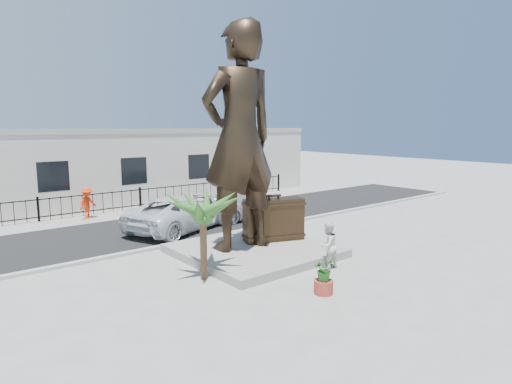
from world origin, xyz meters
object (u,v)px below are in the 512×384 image
Objects in this scene: statue at (239,138)px; car_white at (181,213)px; tourist at (328,245)px; suitcase at (274,219)px.

car_white is at bearing -90.62° from statue.
statue is 4.97m from tourist.
suitcase reaches higher than car_white.
statue reaches higher than suitcase.
suitcase is 3.17m from tourist.
statue is 5.07× the size of tourist.
statue is 3.69m from suitcase.
statue is 6.16m from car_white.
suitcase reaches higher than tourist.
statue is at bearing -68.89° from tourist.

